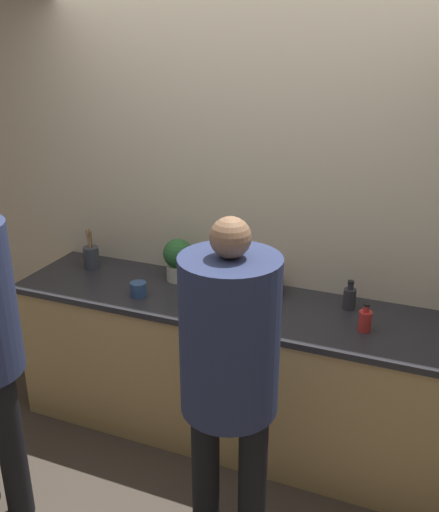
% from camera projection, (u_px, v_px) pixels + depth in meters
% --- Properties ---
extents(ground_plane, '(14.00, 14.00, 0.00)m').
position_uv_depth(ground_plane, '(209.00, 470.00, 3.22)').
color(ground_plane, '#4C4238').
extents(wall_back, '(5.20, 0.06, 2.60)m').
position_uv_depth(wall_back, '(255.00, 215.00, 3.35)').
color(wall_back, beige).
rests_on(wall_back, ground_plane).
extents(counter, '(2.61, 0.68, 0.89)m').
position_uv_depth(counter, '(234.00, 368.00, 3.38)').
color(counter, tan).
rests_on(counter, ground_plane).
extents(person_center, '(0.42, 0.42, 1.65)m').
position_uv_depth(person_center, '(229.00, 360.00, 2.39)').
color(person_center, black).
rests_on(person_center, ground_plane).
extents(fruit_bowl, '(0.27, 0.27, 0.14)m').
position_uv_depth(fruit_bowl, '(260.00, 285.00, 3.27)').
color(fruit_bowl, '#4C3323').
rests_on(fruit_bowl, counter).
extents(utensil_crock, '(0.10, 0.10, 0.25)m').
position_uv_depth(utensil_crock, '(91.00, 257.00, 3.63)').
color(utensil_crock, '#3D424C').
rests_on(utensil_crock, counter).
extents(bottle_red, '(0.07, 0.07, 0.15)m').
position_uv_depth(bottle_red, '(365.00, 320.00, 2.87)').
color(bottle_red, red).
rests_on(bottle_red, counter).
extents(bottle_dark, '(0.07, 0.07, 0.16)m').
position_uv_depth(bottle_dark, '(350.00, 298.00, 3.09)').
color(bottle_dark, '#333338').
rests_on(bottle_dark, counter).
extents(cup_blue, '(0.09, 0.09, 0.08)m').
position_uv_depth(cup_blue, '(138.00, 289.00, 3.25)').
color(cup_blue, '#335184').
rests_on(cup_blue, counter).
extents(potted_plant, '(0.18, 0.18, 0.26)m').
position_uv_depth(potted_plant, '(178.00, 258.00, 3.43)').
color(potted_plant, beige).
rests_on(potted_plant, counter).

